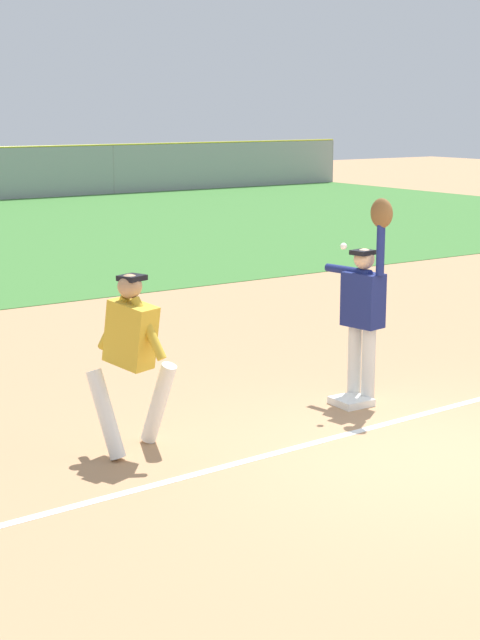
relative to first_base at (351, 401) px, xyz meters
name	(u,v)px	position (x,y,z in m)	size (l,w,h in m)	color
ground_plane	(428,454)	(-0.43, -1.62, -0.04)	(83.86, 83.86, 0.00)	tan
chalk_foul_line	(46,513)	(-4.00, -0.90, -0.04)	(12.00, 0.10, 0.01)	white
first_base	(351,401)	(0.00, 0.00, 0.00)	(0.38, 0.38, 0.08)	white
fielder	(364,303)	(0.21, 0.06, 1.08)	(0.33, 0.90, 2.28)	silver
runner	(131,350)	(-2.70, 0.02, 0.96)	(0.87, 0.82, 1.72)	white
baseball	(344,246)	(-0.09, 0.08, 1.73)	(0.07, 0.07, 0.07)	white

